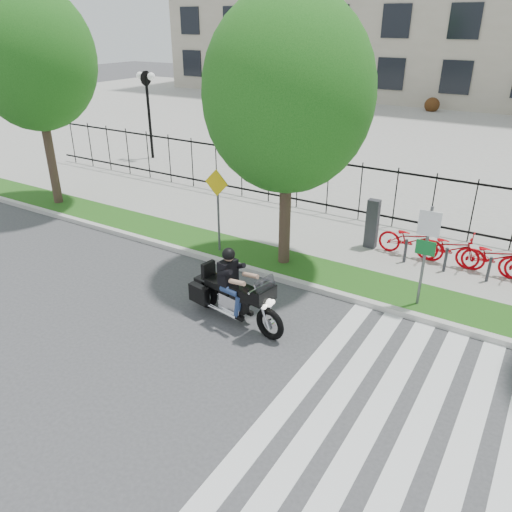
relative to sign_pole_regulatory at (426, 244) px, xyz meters
The scene contains 13 objects.
ground 5.92m from the sign_pole_regulatory, 125.92° to the right, with size 120.00×120.00×0.00m, color #3C3C3F.
curb 3.74m from the sign_pole_regulatory, behind, with size 60.00×0.20×0.15m, color #BAB6AF.
grass_verge 3.73m from the sign_pole_regulatory, behind, with size 60.00×1.50×0.15m, color #184B12.
sidewalk 4.69m from the sign_pole_regulatory, 139.12° to the left, with size 60.00×3.50×0.15m, color gray.
plaza 20.76m from the sign_pole_regulatory, 99.23° to the left, with size 80.00×34.00×0.10m, color gray.
crosswalk_stripes 5.12m from the sign_pole_regulatory, 71.77° to the right, with size 5.70×8.00×0.01m, color silver, non-canonical shape.
iron_fence 5.72m from the sign_pole_regulatory, 125.67° to the left, with size 30.00×0.06×2.00m, color black, non-canonical shape.
lamp_post_left 17.08m from the sign_pole_regulatory, 154.15° to the left, with size 1.06×0.70×4.25m.
street_tree_0 14.08m from the sign_pole_regulatory, behind, with size 4.17×4.17×7.48m.
street_tree_1 4.94m from the sign_pole_regulatory, behind, with size 4.32×4.32×7.08m.
sign_pole_regulatory is the anchor object (origin of this frame).
sign_pole_warning 5.91m from the sign_pole_regulatory, behind, with size 0.78×0.09×2.49m.
motorcycle_rider 4.56m from the sign_pole_regulatory, 141.33° to the right, with size 2.84×1.07×2.20m.
Camera 1 is at (5.49, -6.39, 6.41)m, focal length 35.00 mm.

